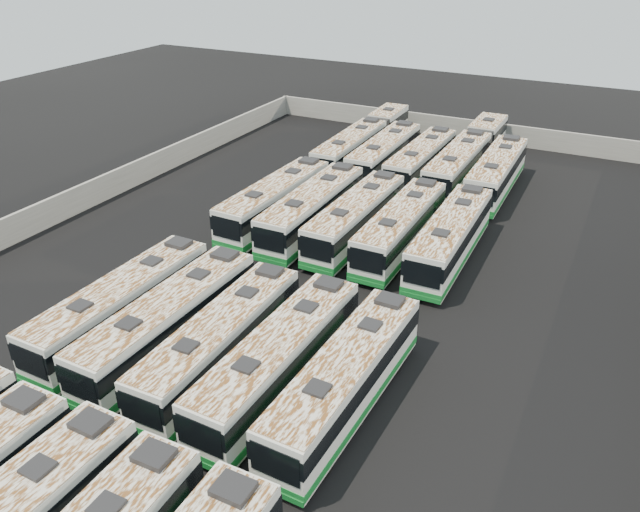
{
  "coord_description": "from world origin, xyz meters",
  "views": [
    {
      "loc": [
        16.79,
        -30.62,
        20.91
      ],
      "look_at": [
        0.23,
        1.68,
        1.6
      ],
      "focal_mm": 35.0,
      "sensor_mm": 36.0,
      "label": 1
    }
  ],
  "objects_px": {
    "bus_back_far_left": "(364,140)",
    "bus_back_far_right": "(496,173)",
    "bus_midback_far_right": "(450,237)",
    "bus_midfront_far_right": "(345,380)",
    "bus_midfront_far_left": "(122,305)",
    "bus_back_center": "(421,161)",
    "bus_midfront_left": "(169,322)",
    "bus_back_right": "(468,155)",
    "bus_midback_far_left": "(275,201)",
    "bus_back_left": "(384,155)",
    "bus_midback_center": "(356,218)",
    "bus_midfront_center": "(221,342)",
    "bus_midback_left": "(312,210)",
    "bus_midback_right": "(401,228)",
    "bus_midfront_right": "(279,360)"
  },
  "relations": [
    {
      "from": "bus_midfront_far_left",
      "to": "bus_midback_far_right",
      "type": "bearing_deg",
      "value": 50.87
    },
    {
      "from": "bus_midback_far_left",
      "to": "bus_back_left",
      "type": "xyz_separation_m",
      "value": [
        3.42,
        14.21,
        -0.0
      ]
    },
    {
      "from": "bus_midback_left",
      "to": "bus_back_far_right",
      "type": "relative_size",
      "value": 1.01
    },
    {
      "from": "bus_back_center",
      "to": "bus_midback_far_left",
      "type": "bearing_deg",
      "value": -115.51
    },
    {
      "from": "bus_midback_far_right",
      "to": "bus_midfront_far_right",
      "type": "bearing_deg",
      "value": -90.99
    },
    {
      "from": "bus_midfront_far_left",
      "to": "bus_midback_right",
      "type": "xyz_separation_m",
      "value": [
        10.42,
        16.95,
        -0.01
      ]
    },
    {
      "from": "bus_midfront_left",
      "to": "bus_midfront_center",
      "type": "height_order",
      "value": "bus_midfront_left"
    },
    {
      "from": "bus_midback_right",
      "to": "bus_midback_far_right",
      "type": "bearing_deg",
      "value": -0.15
    },
    {
      "from": "bus_midfront_far_left",
      "to": "bus_midback_right",
      "type": "height_order",
      "value": "bus_midfront_far_left"
    },
    {
      "from": "bus_back_right",
      "to": "bus_back_far_right",
      "type": "relative_size",
      "value": 1.55
    },
    {
      "from": "bus_midfront_far_left",
      "to": "bus_back_center",
      "type": "distance_m",
      "value": 31.94
    },
    {
      "from": "bus_midfront_center",
      "to": "bus_back_far_right",
      "type": "height_order",
      "value": "bus_back_far_right"
    },
    {
      "from": "bus_midfront_far_left",
      "to": "bus_back_far_left",
      "type": "height_order",
      "value": "bus_midfront_far_left"
    },
    {
      "from": "bus_back_right",
      "to": "bus_midfront_left",
      "type": "bearing_deg",
      "value": -101.31
    },
    {
      "from": "bus_midfront_right",
      "to": "bus_back_left",
      "type": "relative_size",
      "value": 0.99
    },
    {
      "from": "bus_midfront_far_right",
      "to": "bus_back_right",
      "type": "distance_m",
      "value": 35.03
    },
    {
      "from": "bus_midfront_far_right",
      "to": "bus_midback_left",
      "type": "distance_m",
      "value": 20.02
    },
    {
      "from": "bus_midback_left",
      "to": "bus_back_center",
      "type": "distance_m",
      "value": 14.85
    },
    {
      "from": "bus_midback_far_right",
      "to": "bus_back_center",
      "type": "relative_size",
      "value": 1.02
    },
    {
      "from": "bus_midback_far_right",
      "to": "bus_back_right",
      "type": "bearing_deg",
      "value": 100.55
    },
    {
      "from": "bus_midfront_center",
      "to": "bus_midback_right",
      "type": "xyz_separation_m",
      "value": [
        3.44,
        17.23,
        0.02
      ]
    },
    {
      "from": "bus_midfront_left",
      "to": "bus_back_far_right",
      "type": "distance_m",
      "value": 32.83
    },
    {
      "from": "bus_midfront_far_right",
      "to": "bus_midback_right",
      "type": "relative_size",
      "value": 1.0
    },
    {
      "from": "bus_midback_far_left",
      "to": "bus_back_left",
      "type": "height_order",
      "value": "bus_midback_far_left"
    },
    {
      "from": "bus_midfront_center",
      "to": "bus_back_left",
      "type": "height_order",
      "value": "bus_back_left"
    },
    {
      "from": "bus_back_center",
      "to": "bus_back_far_right",
      "type": "distance_m",
      "value": 6.93
    },
    {
      "from": "bus_midback_left",
      "to": "bus_midback_center",
      "type": "relative_size",
      "value": 1.03
    },
    {
      "from": "bus_midfront_center",
      "to": "bus_midback_far_left",
      "type": "bearing_deg",
      "value": 110.95
    },
    {
      "from": "bus_midfront_left",
      "to": "bus_midback_center",
      "type": "bearing_deg",
      "value": 79.22
    },
    {
      "from": "bus_midfront_far_left",
      "to": "bus_midfront_far_right",
      "type": "xyz_separation_m",
      "value": [
        14.06,
        -0.18,
        -0.01
      ]
    },
    {
      "from": "bus_midfront_far_right",
      "to": "bus_back_center",
      "type": "distance_m",
      "value": 32.11
    },
    {
      "from": "bus_midfront_center",
      "to": "bus_midback_left",
      "type": "distance_m",
      "value": 17.42
    },
    {
      "from": "bus_midfront_far_left",
      "to": "bus_midback_center",
      "type": "distance_m",
      "value": 18.29
    },
    {
      "from": "bus_back_center",
      "to": "bus_back_right",
      "type": "height_order",
      "value": "bus_back_right"
    },
    {
      "from": "bus_midfront_far_right",
      "to": "bus_back_left",
      "type": "height_order",
      "value": "bus_back_left"
    },
    {
      "from": "bus_midfront_far_left",
      "to": "bus_midback_far_right",
      "type": "distance_m",
      "value": 22.02
    },
    {
      "from": "bus_midback_left",
      "to": "bus_back_right",
      "type": "bearing_deg",
      "value": 67.7
    },
    {
      "from": "bus_back_far_left",
      "to": "bus_back_far_right",
      "type": "distance_m",
      "value": 14.52
    },
    {
      "from": "bus_midback_far_left",
      "to": "bus_back_center",
      "type": "height_order",
      "value": "bus_midback_far_left"
    },
    {
      "from": "bus_midfront_far_left",
      "to": "bus_back_right",
      "type": "xyz_separation_m",
      "value": [
        10.45,
        34.67,
        0.04
      ]
    },
    {
      "from": "bus_midback_far_right",
      "to": "bus_back_far_right",
      "type": "distance_m",
      "value": 14.04
    },
    {
      "from": "bus_midfront_left",
      "to": "bus_back_right",
      "type": "xyz_separation_m",
      "value": [
        6.98,
        34.79,
        0.01
      ]
    },
    {
      "from": "bus_midfront_far_right",
      "to": "bus_midback_left",
      "type": "relative_size",
      "value": 0.96
    },
    {
      "from": "bus_midfront_center",
      "to": "bus_midfront_far_left",
      "type": "bearing_deg",
      "value": 176.54
    },
    {
      "from": "bus_midback_center",
      "to": "bus_back_far_left",
      "type": "bearing_deg",
      "value": 112.35
    },
    {
      "from": "bus_midback_right",
      "to": "bus_back_center",
      "type": "relative_size",
      "value": 1.0
    },
    {
      "from": "bus_back_left",
      "to": "bus_back_center",
      "type": "relative_size",
      "value": 1.02
    },
    {
      "from": "bus_midback_left",
      "to": "bus_back_center",
      "type": "xyz_separation_m",
      "value": [
        3.64,
        14.4,
        -0.07
      ]
    },
    {
      "from": "bus_midfront_far_left",
      "to": "bus_midback_left",
      "type": "distance_m",
      "value": 17.1
    },
    {
      "from": "bus_midfront_left",
      "to": "bus_midback_right",
      "type": "xyz_separation_m",
      "value": [
        6.96,
        17.06,
        -0.04
      ]
    }
  ]
}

